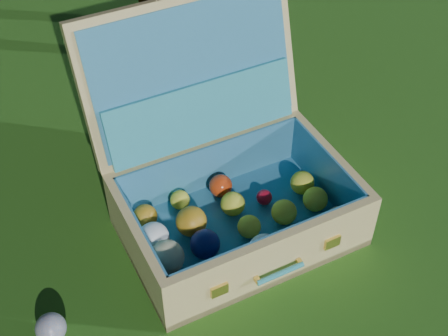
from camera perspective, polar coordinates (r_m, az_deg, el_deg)
ground at (r=1.63m, az=-1.90°, el=-6.20°), size 60.00×60.00×0.00m
stray_ball at (r=1.48m, az=-15.55°, el=-13.92°), size 0.07×0.07×0.07m
suitcase at (r=1.57m, az=-0.24°, el=-0.43°), size 0.59×0.57×0.53m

